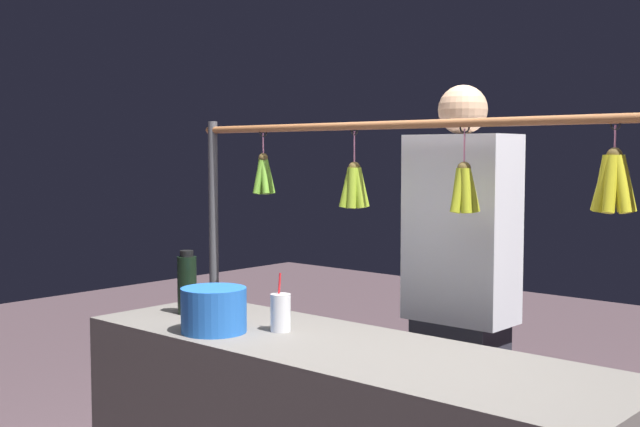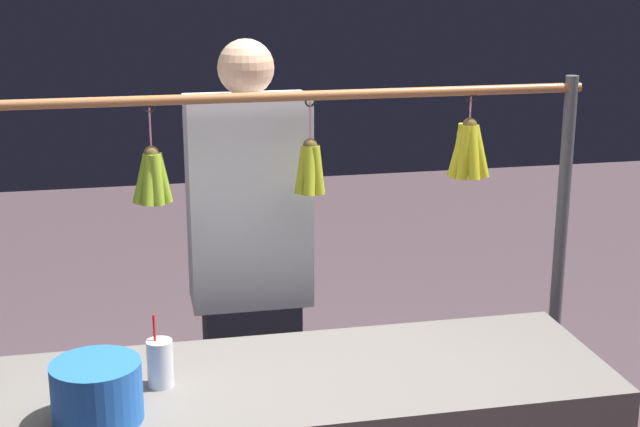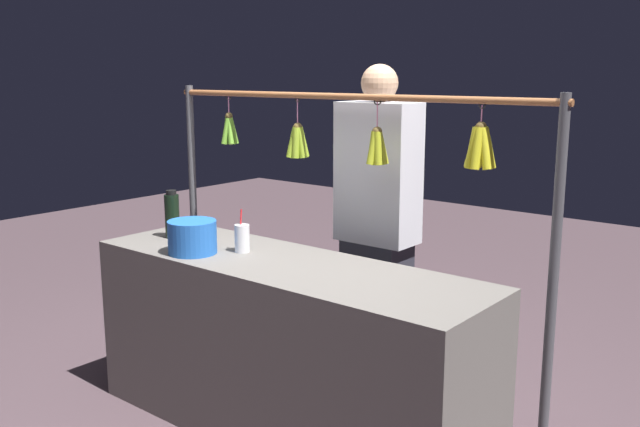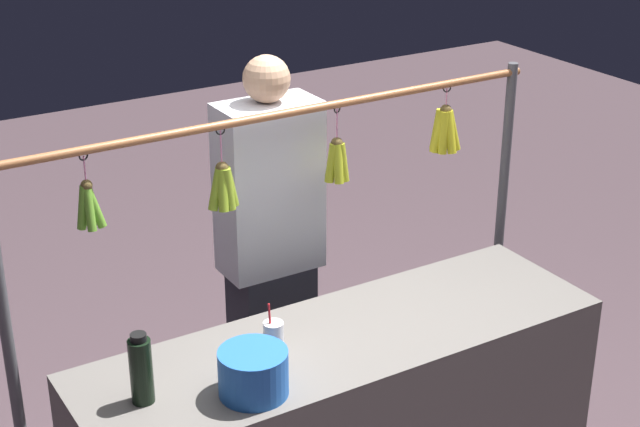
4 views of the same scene
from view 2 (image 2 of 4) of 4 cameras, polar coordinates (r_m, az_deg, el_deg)
The scene contains 4 objects.
display_rack at distance 3.05m, azimuth -3.99°, elevation -1.08°, with size 2.32×0.14×1.67m.
blue_bucket at distance 2.57m, azimuth -13.48°, elevation -10.54°, with size 0.24×0.24×0.16m, color blue.
drink_cup at distance 2.73m, azimuth -9.75°, elevation -8.99°, with size 0.08×0.08×0.21m.
vendor_person at distance 3.39m, azimuth -4.27°, elevation -4.75°, with size 0.42×0.23×1.79m.
Camera 2 is at (0.35, 2.47, 2.07)m, focal length 52.35 mm.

